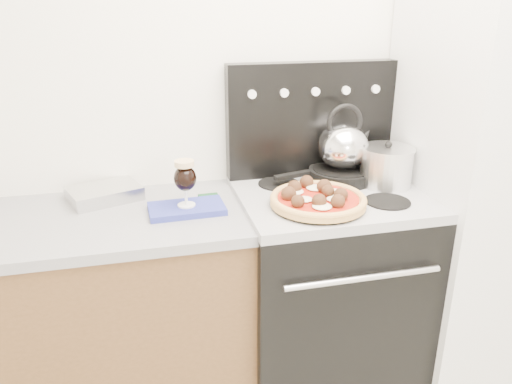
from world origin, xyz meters
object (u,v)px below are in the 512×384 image
object	(u,v)px
tea_kettle	(343,142)
stock_pot	(386,167)
pizza	(318,198)
skillet	(341,174)
stove_body	(325,292)
pizza_pan	(318,205)
oven_mitt	(187,209)
base_cabinet	(66,327)
fridge	(483,175)
beer_glass	(185,183)

from	to	relation	value
tea_kettle	stock_pot	size ratio (longest dim) A/B	1.11
pizza	skillet	world-z (taller)	pizza
pizza	tea_kettle	xyz separation A→B (m)	(0.21, 0.27, 0.13)
stove_body	pizza	xyz separation A→B (m)	(-0.10, -0.13, 0.52)
pizza_pan	tea_kettle	xyz separation A→B (m)	(0.21, 0.27, 0.17)
oven_mitt	skillet	world-z (taller)	skillet
stove_body	stock_pot	xyz separation A→B (m)	(0.26, 0.04, 0.56)
stock_pot	skillet	bearing A→B (deg)	146.93
base_cabinet	stove_body	xyz separation A→B (m)	(1.10, -0.02, 0.01)
fridge	skillet	bearing A→B (deg)	164.57
oven_mitt	tea_kettle	xyz separation A→B (m)	(0.70, 0.15, 0.18)
fridge	pizza	world-z (taller)	fridge
stock_pot	pizza_pan	bearing A→B (deg)	-155.84
stove_body	pizza_pan	size ratio (longest dim) A/B	2.56
beer_glass	tea_kettle	distance (m)	0.72
fridge	base_cabinet	bearing A→B (deg)	178.41
base_cabinet	fridge	distance (m)	1.88
stove_body	oven_mitt	distance (m)	0.76
pizza_pan	skillet	world-z (taller)	skillet
skillet	stock_pot	world-z (taller)	stock_pot
pizza_pan	stock_pot	size ratio (longest dim) A/B	1.59
tea_kettle	stock_pot	distance (m)	0.21
beer_glass	pizza_pan	bearing A→B (deg)	-13.64
pizza_pan	stock_pot	world-z (taller)	stock_pot
pizza_pan	fridge	bearing A→B (deg)	7.34
stock_pot	fridge	bearing A→B (deg)	-7.97
pizza	skillet	distance (m)	0.34
oven_mitt	skillet	size ratio (longest dim) A/B	1.01
stove_body	fridge	size ratio (longest dim) A/B	0.46
beer_glass	oven_mitt	bearing A→B (deg)	0.00
stove_body	beer_glass	size ratio (longest dim) A/B	4.73
fridge	tea_kettle	world-z (taller)	fridge
pizza_pan	stock_pot	distance (m)	0.41
stove_body	tea_kettle	xyz separation A→B (m)	(0.10, 0.14, 0.65)
skillet	fridge	bearing A→B (deg)	-15.43
beer_glass	skillet	xyz separation A→B (m)	(0.70, 0.15, -0.07)
pizza_pan	skillet	bearing A→B (deg)	52.09
skillet	stock_pot	distance (m)	0.20
oven_mitt	beer_glass	xyz separation A→B (m)	(0.00, 0.00, 0.11)
beer_glass	stock_pot	bearing A→B (deg)	3.01
fridge	pizza	distance (m)	0.81
base_cabinet	pizza	distance (m)	1.14
stove_body	fridge	bearing A→B (deg)	-2.05
base_cabinet	oven_mitt	xyz separation A→B (m)	(0.51, -0.03, 0.48)
base_cabinet	skillet	size ratio (longest dim) A/B	5.05
skillet	tea_kettle	world-z (taller)	tea_kettle
beer_glass	pizza	distance (m)	0.51
base_cabinet	pizza	xyz separation A→B (m)	(1.00, -0.15, 0.53)
beer_glass	pizza	world-z (taller)	beer_glass
stove_body	oven_mitt	xyz separation A→B (m)	(-0.60, -0.01, 0.47)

